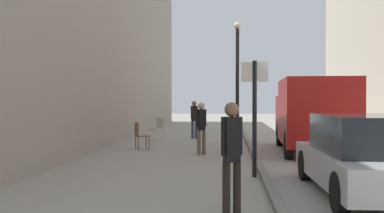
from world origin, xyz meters
The scene contains 12 objects.
ground_plane centered at (0.00, 12.00, 0.00)m, with size 80.00×80.00×0.00m, color gray.
building_facade_left centered at (-4.98, 12.00, 4.66)m, with size 2.76×40.00×9.32m, color gray.
kerb_strip centered at (1.58, 12.00, 0.06)m, with size 0.16×40.00×0.12m, color slate.
pedestrian_main_foreground centered at (-0.69, 16.85, 0.96)m, with size 0.32×0.24×1.67m.
pedestrian_mid_block centered at (-0.04, 11.21, 0.95)m, with size 0.31×0.24×1.64m.
pedestrian_far_crossing centered at (0.85, 3.95, 0.98)m, with size 0.32×0.25×1.69m.
delivery_van centered at (3.58, 12.22, 1.28)m, with size 2.35×5.52×2.38m.
parked_car centered at (3.29, 5.59, 0.71)m, with size 1.90×4.23×1.45m.
street_sign_post centered at (1.38, 7.28, 1.55)m, with size 0.60×0.10×2.60m.
lamp_post centered at (1.16, 14.80, 2.72)m, with size 0.28×0.28×4.76m.
cafe_chair_near_window centered at (-2.16, 16.09, 0.55)m, with size 0.61×0.61×0.94m.
cafe_chair_by_doorway centered at (-2.25, 12.50, 0.55)m, with size 0.59×0.59×0.94m.
Camera 1 is at (0.79, -2.79, 1.74)m, focal length 41.96 mm.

